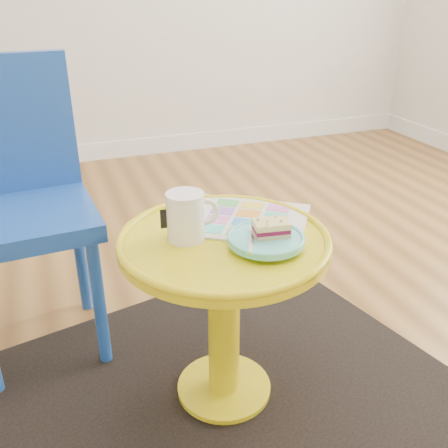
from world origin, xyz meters
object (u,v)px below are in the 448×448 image
object	(u,v)px
newspaper	(246,219)
plate	(266,240)
chair	(19,192)
mug	(187,215)
side_table	(224,286)

from	to	relation	value
newspaper	plate	xyz separation A→B (m)	(-0.01, -0.16, 0.02)
chair	newspaper	size ratio (longest dim) A/B	2.84
newspaper	mug	distance (m)	0.20
chair	side_table	bearing A→B (deg)	-48.58
side_table	mug	bearing A→B (deg)	160.83
chair	mug	xyz separation A→B (m)	(0.40, -0.45, 0.05)
side_table	mug	distance (m)	0.23
side_table	plate	distance (m)	0.20
newspaper	plate	distance (m)	0.16
side_table	plate	bearing A→B (deg)	-44.12
side_table	newspaper	world-z (taller)	newspaper
chair	mug	distance (m)	0.61
mug	plate	xyz separation A→B (m)	(0.17, -0.11, -0.05)
side_table	plate	xyz separation A→B (m)	(0.08, -0.08, 0.16)
chair	plate	distance (m)	0.80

